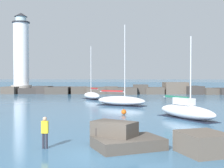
% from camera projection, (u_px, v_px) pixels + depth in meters
% --- Properties ---
extents(ground_plane, '(600.00, 600.00, 0.00)m').
position_uv_depth(ground_plane, '(110.00, 154.00, 15.83)').
color(ground_plane, '#3D6B8E').
extents(open_sea_beyond, '(400.00, 116.00, 0.01)m').
position_uv_depth(open_sea_beyond, '(129.00, 85.00, 127.60)').
color(open_sea_beyond, '#2D5B7F').
rests_on(open_sea_beyond, ground).
extents(breakwater_jetty, '(57.02, 6.55, 2.54)m').
position_uv_depth(breakwater_jetty, '(141.00, 90.00, 67.55)').
color(breakwater_jetty, '#4C443D').
rests_on(breakwater_jetty, ground).
extents(lighthouse, '(4.58, 4.58, 18.12)m').
position_uv_depth(lighthouse, '(21.00, 57.00, 70.24)').
color(lighthouse, gray).
rests_on(lighthouse, ground).
extents(foreground_rocks, '(7.47, 4.35, 1.43)m').
position_uv_depth(foreground_rocks, '(144.00, 140.00, 16.97)').
color(foreground_rocks, brown).
rests_on(foreground_rocks, ground).
extents(sailboat_moored_1, '(7.22, 4.92, 10.68)m').
position_uv_depth(sailboat_moored_1, '(121.00, 101.00, 41.40)').
color(sailboat_moored_1, silver).
rests_on(sailboat_moored_1, ground).
extents(sailboat_moored_2, '(5.23, 6.94, 7.58)m').
position_uv_depth(sailboat_moored_2, '(186.00, 111.00, 28.92)').
color(sailboat_moored_2, white).
rests_on(sailboat_moored_2, ground).
extents(sailboat_moored_4, '(4.27, 5.58, 8.96)m').
position_uv_depth(sailboat_moored_4, '(92.00, 95.00, 52.53)').
color(sailboat_moored_4, silver).
rests_on(sailboat_moored_4, ground).
extents(mooring_buoy_orange_near, '(0.52, 0.52, 0.72)m').
position_uv_depth(mooring_buoy_orange_near, '(124.00, 112.00, 31.98)').
color(mooring_buoy_orange_near, '#EA5914').
rests_on(mooring_buoy_orange_near, ground).
extents(person_on_rocks, '(0.36, 0.23, 1.75)m').
position_uv_depth(person_on_rocks, '(45.00, 131.00, 17.07)').
color(person_on_rocks, '#282833').
rests_on(person_on_rocks, ground).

